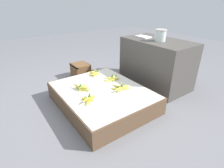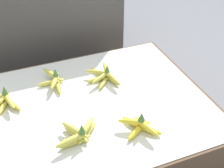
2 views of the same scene
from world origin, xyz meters
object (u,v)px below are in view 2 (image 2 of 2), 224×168
(banana_bunch_front_midright, at_px, (140,125))
(banana_bunch_middle_left, at_px, (2,101))
(banana_bunch_front_midleft, at_px, (79,134))
(banana_bunch_middle_midright, at_px, (104,75))
(banana_bunch_middle_midleft, at_px, (54,80))

(banana_bunch_front_midright, relative_size, banana_bunch_middle_left, 1.01)
(banana_bunch_front_midleft, bearing_deg, banana_bunch_front_midright, -10.48)
(banana_bunch_front_midleft, bearing_deg, banana_bunch_middle_left, 128.84)
(banana_bunch_middle_left, relative_size, banana_bunch_middle_midright, 0.80)
(banana_bunch_front_midright, xyz_separation_m, banana_bunch_middle_left, (-0.58, 0.42, -0.00))
(banana_bunch_front_midright, height_order, banana_bunch_middle_midright, banana_bunch_front_midright)
(banana_bunch_front_midright, distance_m, banana_bunch_middle_left, 0.71)
(banana_bunch_middle_midleft, bearing_deg, banana_bunch_front_midleft, -89.56)
(banana_bunch_middle_midright, bearing_deg, banana_bunch_front_midleft, -124.70)
(banana_bunch_middle_midright, bearing_deg, banana_bunch_middle_left, -177.57)
(banana_bunch_middle_left, distance_m, banana_bunch_middle_midleft, 0.30)
(banana_bunch_middle_midleft, bearing_deg, banana_bunch_middle_left, -163.59)
(banana_bunch_middle_left, bearing_deg, banana_bunch_front_midleft, -51.16)
(banana_bunch_middle_left, bearing_deg, banana_bunch_middle_midleft, 16.41)
(banana_bunch_front_midleft, height_order, banana_bunch_middle_midright, banana_bunch_front_midleft)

